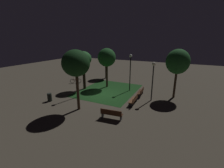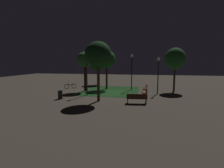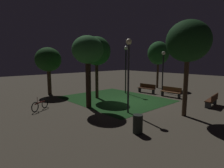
{
  "view_description": "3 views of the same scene",
  "coord_description": "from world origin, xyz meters",
  "px_view_note": "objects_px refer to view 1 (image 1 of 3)",
  "views": [
    {
      "loc": [
        -14.91,
        -8.15,
        6.29
      ],
      "look_at": [
        1.32,
        -0.35,
        0.95
      ],
      "focal_mm": 24.14,
      "sensor_mm": 36.0,
      "label": 1
    },
    {
      "loc": [
        -20.16,
        -4.0,
        3.65
      ],
      "look_at": [
        0.45,
        -0.07,
        0.99
      ],
      "focal_mm": 28.08,
      "sensor_mm": 36.0,
      "label": 2
    },
    {
      "loc": [
        -9.27,
        10.19,
        3.31
      ],
      "look_at": [
        1.4,
        0.58,
        1.31
      ],
      "focal_mm": 28.25,
      "sensor_mm": 36.0,
      "label": 3
    }
  ],
  "objects_px": {
    "bench_front_right": "(141,92)",
    "lamp_post_path_center": "(77,70)",
    "bicycle": "(76,81)",
    "tree_left_canopy": "(107,58)",
    "tree_back_right": "(76,64)",
    "lamp_post_plaza_east": "(153,75)",
    "tree_tall_center": "(83,60)",
    "bench_back_row": "(134,100)",
    "trash_bin": "(50,97)",
    "bench_corner": "(111,114)",
    "tree_near_wall": "(106,59)",
    "lamp_post_near_wall": "(130,66)",
    "tree_lawn_side": "(178,62)"
  },
  "relations": [
    {
      "from": "bench_back_row",
      "to": "tree_tall_center",
      "type": "relative_size",
      "value": 0.37
    },
    {
      "from": "bench_corner",
      "to": "bicycle",
      "type": "relative_size",
      "value": 1.29
    },
    {
      "from": "tree_near_wall",
      "to": "lamp_post_path_center",
      "type": "distance_m",
      "value": 9.16
    },
    {
      "from": "bench_front_right",
      "to": "bicycle",
      "type": "relative_size",
      "value": 1.28
    },
    {
      "from": "bench_front_right",
      "to": "tree_tall_center",
      "type": "relative_size",
      "value": 0.37
    },
    {
      "from": "bench_back_row",
      "to": "lamp_post_near_wall",
      "type": "distance_m",
      "value": 5.02
    },
    {
      "from": "bench_front_right",
      "to": "trash_bin",
      "type": "xyz_separation_m",
      "value": [
        -5.72,
        8.28,
        -0.05
      ]
    },
    {
      "from": "lamp_post_path_center",
      "to": "tree_lawn_side",
      "type": "bearing_deg",
      "value": -65.81
    },
    {
      "from": "tree_near_wall",
      "to": "lamp_post_near_wall",
      "type": "height_order",
      "value": "lamp_post_near_wall"
    },
    {
      "from": "tree_left_canopy",
      "to": "lamp_post_near_wall",
      "type": "distance_m",
      "value": 3.48
    },
    {
      "from": "lamp_post_plaza_east",
      "to": "trash_bin",
      "type": "xyz_separation_m",
      "value": [
        -4.84,
        9.66,
        -2.41
      ]
    },
    {
      "from": "tree_back_right",
      "to": "lamp_post_path_center",
      "type": "distance_m",
      "value": 3.54
    },
    {
      "from": "tree_tall_center",
      "to": "tree_back_right",
      "type": "xyz_separation_m",
      "value": [
        -5.32,
        -3.14,
        0.44
      ]
    },
    {
      "from": "bench_back_row",
      "to": "bicycle",
      "type": "bearing_deg",
      "value": 70.48
    },
    {
      "from": "tree_near_wall",
      "to": "tree_tall_center",
      "type": "distance_m",
      "value": 6.42
    },
    {
      "from": "bench_corner",
      "to": "tree_back_right",
      "type": "xyz_separation_m",
      "value": [
        0.34,
        3.56,
        3.81
      ]
    },
    {
      "from": "tree_lawn_side",
      "to": "bench_corner",
      "type": "bearing_deg",
      "value": 150.3
    },
    {
      "from": "tree_tall_center",
      "to": "lamp_post_plaza_east",
      "type": "xyz_separation_m",
      "value": [
        -0.26,
        -8.82,
        -1.01
      ]
    },
    {
      "from": "tree_left_canopy",
      "to": "bench_corner",
      "type": "bearing_deg",
      "value": -150.19
    },
    {
      "from": "bicycle",
      "to": "tree_left_canopy",
      "type": "bearing_deg",
      "value": -84.7
    },
    {
      "from": "bench_back_row",
      "to": "trash_bin",
      "type": "bearing_deg",
      "value": 110.34
    },
    {
      "from": "tree_left_canopy",
      "to": "lamp_post_path_center",
      "type": "height_order",
      "value": "tree_left_canopy"
    },
    {
      "from": "trash_bin",
      "to": "tree_tall_center",
      "type": "bearing_deg",
      "value": -9.34
    },
    {
      "from": "bench_back_row",
      "to": "bench_front_right",
      "type": "distance_m",
      "value": 2.65
    },
    {
      "from": "bench_back_row",
      "to": "bicycle",
      "type": "relative_size",
      "value": 1.27
    },
    {
      "from": "tree_back_right",
      "to": "tree_lawn_side",
      "type": "bearing_deg",
      "value": -47.8
    },
    {
      "from": "tree_back_right",
      "to": "lamp_post_plaza_east",
      "type": "relative_size",
      "value": 1.33
    },
    {
      "from": "bench_back_row",
      "to": "tree_tall_center",
      "type": "bearing_deg",
      "value": 74.75
    },
    {
      "from": "tree_left_canopy",
      "to": "bicycle",
      "type": "xyz_separation_m",
      "value": [
        -0.47,
        5.04,
        -3.64
      ]
    },
    {
      "from": "bench_front_right",
      "to": "bicycle",
      "type": "distance_m",
      "value": 10.25
    },
    {
      "from": "bicycle",
      "to": "tree_tall_center",
      "type": "bearing_deg",
      "value": -119.91
    },
    {
      "from": "tree_back_right",
      "to": "tree_left_canopy",
      "type": "xyz_separation_m",
      "value": [
        7.38,
        0.86,
        -0.31
      ]
    },
    {
      "from": "tree_lawn_side",
      "to": "trash_bin",
      "type": "height_order",
      "value": "tree_lawn_side"
    },
    {
      "from": "tree_near_wall",
      "to": "lamp_post_path_center",
      "type": "height_order",
      "value": "lamp_post_path_center"
    },
    {
      "from": "lamp_post_plaza_east",
      "to": "bicycle",
      "type": "relative_size",
      "value": 2.89
    },
    {
      "from": "bench_back_row",
      "to": "tree_left_canopy",
      "type": "relative_size",
      "value": 0.35
    },
    {
      "from": "bench_front_right",
      "to": "lamp_post_path_center",
      "type": "height_order",
      "value": "lamp_post_path_center"
    },
    {
      "from": "tree_back_right",
      "to": "lamp_post_plaza_east",
      "type": "height_order",
      "value": "tree_back_right"
    },
    {
      "from": "bench_corner",
      "to": "lamp_post_path_center",
      "type": "distance_m",
      "value": 6.84
    },
    {
      "from": "tree_back_right",
      "to": "bicycle",
      "type": "xyz_separation_m",
      "value": [
        6.91,
        5.91,
        -3.95
      ]
    },
    {
      "from": "lamp_post_plaza_east",
      "to": "lamp_post_near_wall",
      "type": "bearing_deg",
      "value": 56.39
    },
    {
      "from": "tree_lawn_side",
      "to": "lamp_post_path_center",
      "type": "height_order",
      "value": "tree_lawn_side"
    },
    {
      "from": "bench_front_right",
      "to": "tree_tall_center",
      "type": "distance_m",
      "value": 8.19
    },
    {
      "from": "bench_corner",
      "to": "lamp_post_near_wall",
      "type": "height_order",
      "value": "lamp_post_near_wall"
    },
    {
      "from": "bench_corner",
      "to": "lamp_post_near_wall",
      "type": "bearing_deg",
      "value": 7.99
    },
    {
      "from": "tree_tall_center",
      "to": "trash_bin",
      "type": "xyz_separation_m",
      "value": [
        -5.1,
        0.84,
        -3.42
      ]
    },
    {
      "from": "bench_back_row",
      "to": "tree_back_right",
      "type": "bearing_deg",
      "value": 127.49
    },
    {
      "from": "tree_near_wall",
      "to": "lamp_post_path_center",
      "type": "bearing_deg",
      "value": -172.25
    },
    {
      "from": "lamp_post_near_wall",
      "to": "lamp_post_path_center",
      "type": "bearing_deg",
      "value": 135.03
    },
    {
      "from": "tree_lawn_side",
      "to": "bicycle",
      "type": "bearing_deg",
      "value": 90.58
    }
  ]
}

